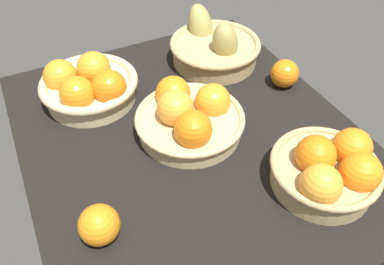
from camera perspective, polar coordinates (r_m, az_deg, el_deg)
The scene contains 7 objects.
market_tray at distance 88.53cm, azimuth -0.24°, elevation -1.13°, with size 84.00×72.00×3.00cm, color black.
basket_near_left at distance 97.00cm, azimuth -15.00°, elevation 6.70°, with size 23.66×23.66×11.45cm.
basket_far_left_pears at distance 108.86cm, azimuth 3.28°, elevation 12.45°, with size 26.23×24.70×13.83cm.
basket_center at distance 86.08cm, azimuth -0.37°, elevation 2.41°, with size 24.52×24.52×11.16cm.
basket_far_right at distance 78.87cm, azimuth 19.45°, elevation -5.13°, with size 21.28×21.28×11.39cm.
loose_orange_front_gap at distance 102.25cm, azimuth 13.46°, elevation 8.42°, with size 7.19×7.19×7.19cm, color orange.
loose_orange_back_gap at distance 70.30cm, azimuth -13.48°, elevation -13.05°, with size 7.32×7.32×7.32cm, color orange.
Camera 1 is at (55.90, -27.29, 64.49)cm, focal length 36.31 mm.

